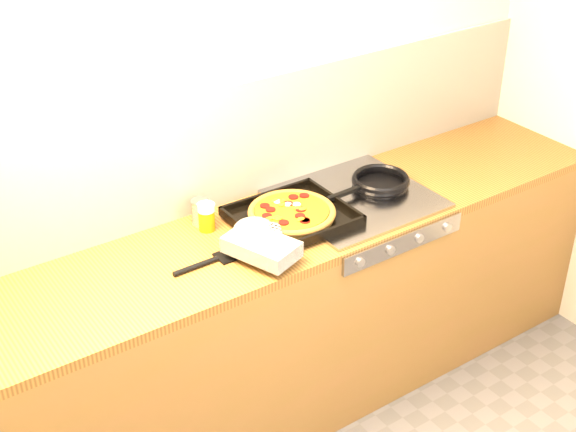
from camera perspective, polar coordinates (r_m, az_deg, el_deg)
room_shell at (r=3.19m, az=-4.63°, el=4.89°), size 3.20×3.20×3.20m
counter_run at (r=3.35m, az=-1.61°, el=-7.73°), size 3.20×0.62×0.90m
stovetop at (r=3.32m, az=4.78°, el=1.21°), size 0.60×0.56×0.02m
pizza_on_tray at (r=3.07m, az=-0.41°, el=-0.41°), size 0.58×0.50×0.08m
frying_pan at (r=3.40m, az=6.53°, el=2.42°), size 0.41×0.25×0.04m
tomato_can at (r=3.14m, az=-6.21°, el=0.29°), size 0.09×0.09×0.10m
juice_glass at (r=3.10m, az=-5.82°, el=-0.05°), size 0.07×0.07×0.11m
wooden_spoon at (r=3.34m, az=-0.21°, el=1.60°), size 0.30×0.11×0.02m
black_spatula at (r=2.92m, az=-5.57°, el=-3.24°), size 0.28×0.09×0.02m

